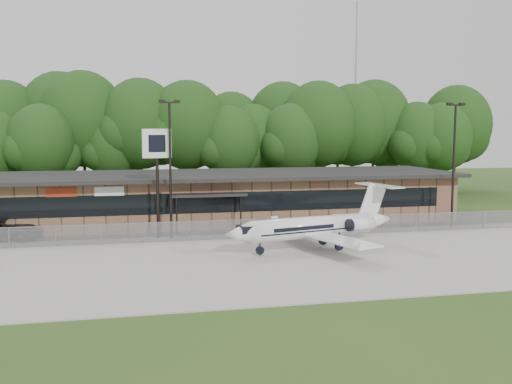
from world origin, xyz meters
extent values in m
plane|color=#2A4E1B|center=(0.00, 0.00, 0.00)|extent=(160.00, 160.00, 0.00)
cube|color=#9E9B93|center=(0.00, 8.00, 0.04)|extent=(64.00, 18.00, 0.08)
cube|color=#383835|center=(0.00, 19.50, 0.03)|extent=(50.00, 9.00, 0.06)
cube|color=brown|center=(0.00, 24.00, 2.00)|extent=(40.00, 10.00, 4.00)
cube|color=black|center=(0.00, 18.98, 2.30)|extent=(36.00, 0.08, 1.60)
cube|color=black|center=(0.00, 23.50, 4.15)|extent=(41.00, 11.50, 0.30)
cube|color=black|center=(-2.00, 18.40, 3.00)|extent=(6.00, 1.60, 0.20)
cube|color=maroon|center=(-13.00, 18.95, 3.40)|extent=(2.20, 0.06, 0.70)
cube|color=silver|center=(-9.50, 18.95, 3.40)|extent=(2.20, 0.06, 0.70)
cube|color=gray|center=(0.00, 15.00, 0.75)|extent=(46.00, 0.03, 1.50)
cube|color=gray|center=(0.00, 15.00, 1.50)|extent=(46.00, 0.04, 0.04)
cylinder|color=gray|center=(22.00, 48.00, 12.50)|extent=(0.20, 0.20, 25.00)
cylinder|color=black|center=(-5.00, 16.50, 5.00)|extent=(0.18, 0.18, 10.00)
cube|color=black|center=(-5.00, 16.50, 10.05)|extent=(1.20, 0.12, 0.12)
cube|color=black|center=(-5.55, 16.50, 10.12)|extent=(0.45, 0.30, 0.22)
cube|color=black|center=(-4.45, 16.50, 10.12)|extent=(0.45, 0.30, 0.22)
cylinder|color=black|center=(18.00, 16.50, 5.00)|extent=(0.18, 0.18, 10.00)
cube|color=black|center=(18.00, 16.50, 10.05)|extent=(1.20, 0.12, 0.12)
cube|color=black|center=(17.45, 16.50, 10.12)|extent=(0.45, 0.30, 0.22)
cube|color=black|center=(18.55, 16.50, 10.12)|extent=(0.45, 0.30, 0.22)
cylinder|color=white|center=(3.83, 10.23, 1.53)|extent=(9.08, 3.54, 1.44)
cone|color=white|center=(-1.41, 8.94, 1.53)|extent=(2.09, 1.83, 1.44)
cone|color=white|center=(9.15, 11.54, 1.66)|extent=(2.26, 1.87, 1.44)
cube|color=white|center=(4.97, 7.45, 1.12)|extent=(3.21, 5.71, 0.11)
cube|color=white|center=(3.56, 13.22, 1.12)|extent=(3.21, 5.71, 0.11)
cylinder|color=white|center=(7.24, 9.91, 1.66)|extent=(2.11, 1.26, 0.81)
cylinder|color=white|center=(6.70, 12.09, 1.66)|extent=(2.11, 1.26, 0.81)
cube|color=white|center=(8.72, 11.43, 2.97)|extent=(2.18, 0.65, 2.71)
cube|color=white|center=(9.24, 11.56, 4.09)|extent=(2.12, 4.30, 0.09)
cube|color=black|center=(-0.80, 9.09, 1.78)|extent=(1.13, 1.26, 0.45)
cube|color=black|center=(5.40, 10.62, 0.31)|extent=(1.21, 2.27, 0.63)
cylinder|color=black|center=(0.16, 9.33, 0.31)|extent=(0.65, 0.65, 0.20)
imported|color=#2B2A2D|center=(-17.14, 18.25, 0.80)|extent=(5.97, 3.18, 1.60)
cylinder|color=black|center=(-5.94, 16.80, 3.87)|extent=(0.27, 0.27, 7.75)
cube|color=silver|center=(-5.94, 16.80, 7.07)|extent=(2.14, 0.57, 2.13)
cube|color=black|center=(-5.92, 16.68, 7.07)|extent=(1.25, 0.23, 1.26)
camera|label=1|loc=(-7.62, -25.65, 8.15)|focal=40.00mm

